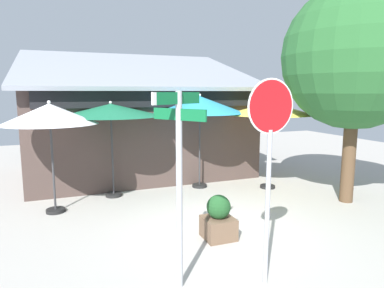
# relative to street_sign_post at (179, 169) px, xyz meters

# --- Properties ---
(ground_plane) EXTENTS (28.00, 28.00, 0.10)m
(ground_plane) POSITION_rel_street_sign_post_xyz_m (1.56, 1.93, -1.82)
(ground_plane) COLOR #ADA8A0
(cafe_building) EXTENTS (7.59, 5.32, 4.38)m
(cafe_building) POSITION_rel_street_sign_post_xyz_m (1.05, 7.52, -0.17)
(cafe_building) COLOR #473833
(cafe_building) RESTS_ON ground
(street_sign_post) EXTENTS (0.84, 0.79, 2.85)m
(street_sign_post) POSITION_rel_street_sign_post_xyz_m (0.00, 0.00, 0.00)
(street_sign_post) COLOR #A8AAB2
(street_sign_post) RESTS_ON ground
(stop_sign) EXTENTS (0.78, 0.08, 3.03)m
(stop_sign) POSITION_rel_street_sign_post_xyz_m (1.23, -0.36, 0.34)
(stop_sign) COLOR #A8AAB2
(stop_sign) RESTS_ON ground
(patio_umbrella_ivory_left) EXTENTS (2.16, 2.16, 2.65)m
(patio_umbrella_ivory_left) POSITION_rel_street_sign_post_xyz_m (-1.72, 4.04, 0.55)
(patio_umbrella_ivory_left) COLOR black
(patio_umbrella_ivory_left) RESTS_ON ground
(patio_umbrella_forest_green_center) EXTENTS (2.69, 2.69, 2.60)m
(patio_umbrella_forest_green_center) POSITION_rel_street_sign_post_xyz_m (-0.25, 4.81, 0.58)
(patio_umbrella_forest_green_center) COLOR black
(patio_umbrella_forest_green_center) RESTS_ON ground
(patio_umbrella_teal_right) EXTENTS (2.65, 2.65, 2.79)m
(patio_umbrella_teal_right) POSITION_rel_street_sign_post_xyz_m (2.31, 4.81, 0.69)
(patio_umbrella_teal_right) COLOR black
(patio_umbrella_teal_right) RESTS_ON ground
(patio_umbrella_mustard_far_right) EXTENTS (2.52, 2.52, 2.61)m
(patio_umbrella_mustard_far_right) POSITION_rel_street_sign_post_xyz_m (4.17, 3.99, 0.58)
(patio_umbrella_mustard_far_right) COLOR black
(patio_umbrella_mustard_far_right) RESTS_ON ground
(shade_tree) EXTENTS (4.08, 3.60, 5.50)m
(shade_tree) POSITION_rel_street_sign_post_xyz_m (5.62, 2.04, 1.82)
(shade_tree) COLOR brown
(shade_tree) RESTS_ON ground
(sidewalk_planter) EXTENTS (0.58, 0.58, 0.87)m
(sidewalk_planter) POSITION_rel_street_sign_post_xyz_m (1.26, 1.32, -1.38)
(sidewalk_planter) COLOR brown
(sidewalk_planter) RESTS_ON ground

